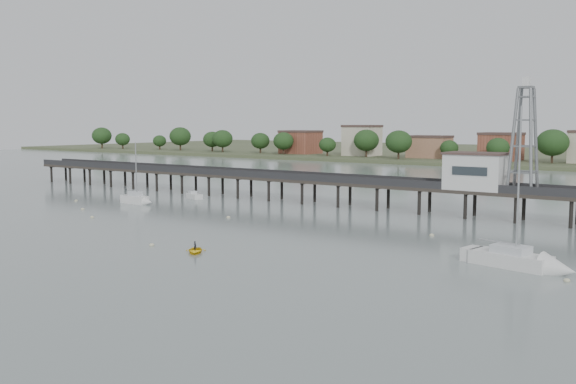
% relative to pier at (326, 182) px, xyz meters
% --- Properties ---
extents(pier, '(150.00, 5.00, 5.50)m').
position_rel_pier_xyz_m(pier, '(0.00, 0.00, 0.00)').
color(pier, '#2D2823').
rests_on(pier, ground).
extents(pier_building, '(8.40, 5.40, 5.30)m').
position_rel_pier_xyz_m(pier_building, '(25.00, 0.00, 2.87)').
color(pier_building, silver).
rests_on(pier_building, ground).
extents(lattice_tower, '(3.20, 3.20, 15.50)m').
position_rel_pier_xyz_m(lattice_tower, '(31.50, 0.00, 7.31)').
color(lattice_tower, slate).
rests_on(lattice_tower, ground).
extents(sailboat_b, '(6.35, 1.95, 10.63)m').
position_rel_pier_xyz_m(sailboat_b, '(-25.81, -17.38, -3.14)').
color(sailboat_b, silver).
rests_on(sailboat_b, ground).
extents(sailboat_d, '(10.08, 4.58, 15.92)m').
position_rel_pier_xyz_m(sailboat_d, '(40.36, -29.02, -3.17)').
color(sailboat_d, silver).
rests_on(sailboat_d, ground).
extents(white_tender, '(4.06, 2.88, 1.46)m').
position_rel_pier_xyz_m(white_tender, '(-23.65, -6.48, -3.34)').
color(white_tender, silver).
rests_on(white_tender, ground).
extents(yellow_dinghy, '(2.08, 1.87, 3.04)m').
position_rel_pier_xyz_m(yellow_dinghy, '(10.10, -41.29, -3.79)').
color(yellow_dinghy, yellow).
rests_on(yellow_dinghy, ground).
extents(dinghy_occupant, '(0.37, 0.98, 0.23)m').
position_rel_pier_xyz_m(dinghy_occupant, '(10.10, -41.29, -3.79)').
color(dinghy_occupant, black).
rests_on(dinghy_occupant, ground).
extents(mooring_buoys, '(82.29, 24.32, 0.39)m').
position_rel_pier_xyz_m(mooring_buoys, '(-1.87, -27.40, -3.71)').
color(mooring_buoys, beige).
rests_on(mooring_buoys, ground).
extents(far_shore, '(500.00, 170.00, 10.40)m').
position_rel_pier_xyz_m(far_shore, '(0.36, 179.58, -2.85)').
color(far_shore, '#475133').
rests_on(far_shore, ground).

